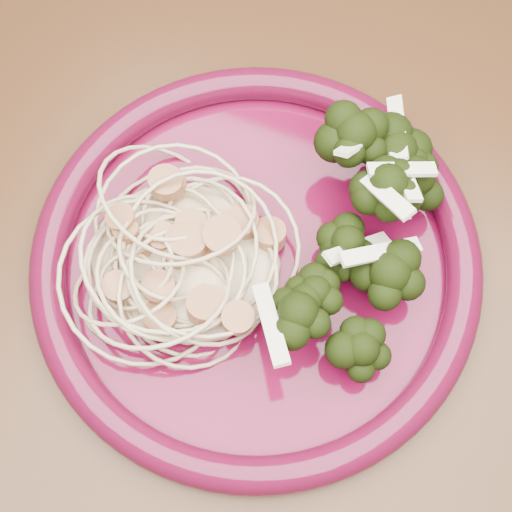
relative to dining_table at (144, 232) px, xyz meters
The scene contains 6 objects.
dining_table is the anchor object (origin of this frame).
dinner_plate 0.16m from the dining_table, 12.71° to the right, with size 0.41×0.41×0.03m.
spaghetti_pile 0.15m from the dining_table, 32.45° to the right, with size 0.14×0.12×0.03m, color #C7B68E.
scallop_cluster 0.18m from the dining_table, 32.45° to the right, with size 0.12×0.12×0.04m, color #A87249, non-canonical shape.
broccoli_pile 0.22m from the dining_table, ahead, with size 0.10×0.16×0.06m, color black.
onion_garnish 0.24m from the dining_table, ahead, with size 0.07×0.11×0.06m, color white, non-canonical shape.
Camera 1 is at (0.18, -0.19, 1.23)m, focal length 50.00 mm.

